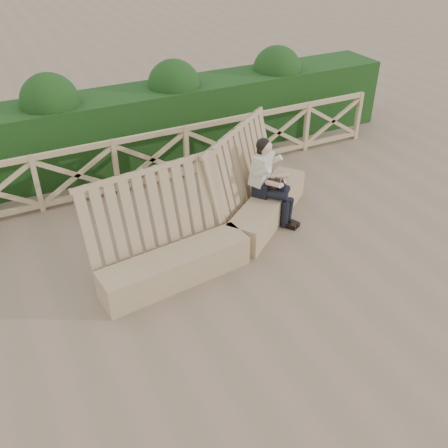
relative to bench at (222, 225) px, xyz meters
name	(u,v)px	position (x,y,z in m)	size (l,w,h in m)	color
ground	(237,289)	(-0.28, -1.06, -0.41)	(60.00, 60.00, 0.00)	brown
bench	(222,225)	(0.00, 0.00, 0.00)	(4.30, 2.26, 1.62)	olive
woman	(268,178)	(1.06, 0.37, 0.40)	(0.75, 0.93, 1.51)	black
guardrail	(152,159)	(-0.28, 2.44, 0.14)	(10.10, 0.09, 1.10)	#9B7D5A
hedge	(131,128)	(-0.28, 3.64, 0.34)	(12.00, 1.20, 1.50)	black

